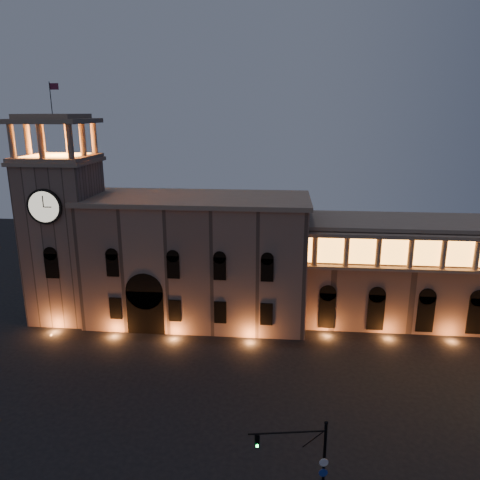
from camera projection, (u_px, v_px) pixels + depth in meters
The scene contains 5 objects.
ground at pixel (179, 410), 46.53m from camera, with size 160.00×160.00×0.00m, color black.
government_building at pixel (197, 259), 65.43m from camera, with size 30.80×12.80×17.60m.
clock_tower at pixel (64, 232), 65.16m from camera, with size 9.80×9.80×32.40m.
colonnade_wing at pixel (442, 271), 64.68m from camera, with size 40.60×11.50×14.50m.
traffic_light at pixel (310, 467), 33.44m from camera, with size 5.75×1.30×7.96m.
Camera 1 is at (9.74, -39.59, 28.76)m, focal length 35.00 mm.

